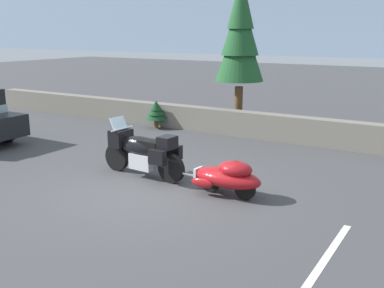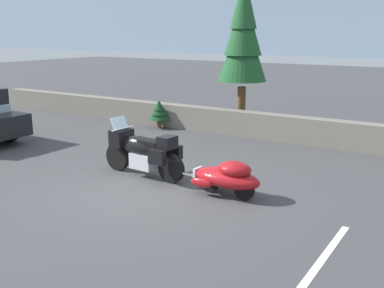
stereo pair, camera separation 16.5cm
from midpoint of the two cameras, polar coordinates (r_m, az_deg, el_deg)
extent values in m
plane|color=#424244|center=(9.87, -6.23, -5.66)|extent=(80.00, 80.00, 0.00)
cube|color=slate|center=(19.24, -14.68, 4.76)|extent=(8.00, 0.48, 0.80)
cube|color=slate|center=(14.63, 7.72, 2.36)|extent=(8.00, 0.48, 0.81)
cylinder|color=black|center=(11.21, -9.78, -1.63)|extent=(0.67, 0.18, 0.66)
cylinder|color=black|center=(10.16, -3.09, -3.07)|extent=(0.67, 0.18, 0.66)
cube|color=silver|center=(10.62, -6.41, -2.11)|extent=(0.62, 0.47, 0.36)
ellipsoid|color=black|center=(10.60, -6.86, -0.30)|extent=(1.22, 0.51, 0.48)
cube|color=black|center=(10.99, -9.33, 0.76)|extent=(0.39, 0.54, 0.40)
cube|color=#9EB7C6|center=(10.95, -9.58, 2.47)|extent=(0.21, 0.45, 0.34)
cube|color=black|center=(10.38, -5.64, 0.00)|extent=(0.58, 0.39, 0.16)
cube|color=black|center=(10.07, -3.59, 0.19)|extent=(0.34, 0.42, 0.28)
cube|color=black|center=(9.94, -4.86, -1.68)|extent=(0.41, 0.18, 0.32)
cube|color=black|center=(10.39, -2.76, -0.96)|extent=(0.41, 0.18, 0.32)
cylinder|color=silver|center=(10.90, -9.18, 1.90)|extent=(0.08, 0.70, 0.04)
cylinder|color=silver|center=(11.11, -9.65, -0.43)|extent=(0.26, 0.08, 0.54)
cylinder|color=black|center=(9.62, 1.82, -4.72)|extent=(0.45, 0.13, 0.44)
cylinder|color=black|center=(9.22, 6.14, -5.63)|extent=(0.45, 0.13, 0.44)
ellipsoid|color=maroon|center=(9.36, 3.95, -4.24)|extent=(1.54, 0.77, 0.40)
ellipsoid|color=maroon|center=(9.21, 4.94, -3.13)|extent=(0.75, 0.60, 0.32)
cube|color=silver|center=(9.73, 0.35, -3.63)|extent=(0.08, 0.32, 0.24)
ellipsoid|color=maroon|center=(9.35, 0.75, -4.89)|extent=(0.53, 0.17, 0.20)
ellipsoid|color=maroon|center=(9.86, 2.84, -3.90)|extent=(0.53, 0.17, 0.20)
cylinder|color=silver|center=(9.97, -1.50, -3.74)|extent=(0.70, 0.09, 0.05)
cylinder|color=black|center=(15.09, -22.50, 1.53)|extent=(0.68, 0.22, 0.68)
cylinder|color=brown|center=(15.72, 5.53, 4.47)|extent=(0.28, 0.28, 1.49)
cone|color=#1E5128|center=(15.52, 5.71, 12.19)|extent=(1.62, 1.62, 2.35)
cone|color=#1E5128|center=(15.52, 5.78, 14.79)|extent=(1.26, 1.26, 2.05)
cone|color=#1E5128|center=(15.55, 5.84, 17.40)|extent=(0.89, 0.89, 1.76)
cylinder|color=brown|center=(16.06, -4.77, 2.51)|extent=(0.15, 0.15, 0.28)
cone|color=#143D1E|center=(15.99, -4.80, 3.92)|extent=(0.76, 0.76, 0.45)
cone|color=#143D1E|center=(15.97, -4.81, 4.39)|extent=(0.59, 0.59, 0.39)
cone|color=#143D1E|center=(15.95, -4.82, 4.87)|extent=(0.42, 0.42, 0.33)
cube|color=silver|center=(6.88, 14.75, -15.09)|extent=(0.12, 3.60, 0.01)
camera|label=1|loc=(0.08, -90.47, -0.11)|focal=42.60mm
camera|label=2|loc=(0.08, 89.53, 0.11)|focal=42.60mm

